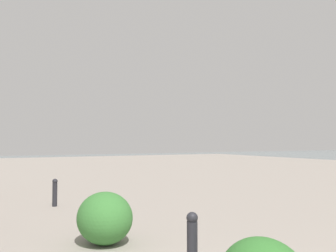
{
  "coord_description": "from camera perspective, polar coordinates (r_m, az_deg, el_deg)",
  "views": [
    {
      "loc": [
        -1.52,
        1.11,
        1.65
      ],
      "look_at": [
        9.1,
        -4.48,
        2.16
      ],
      "focal_mm": 37.58,
      "sensor_mm": 36.0,
      "label": 1
    }
  ],
  "objects": [
    {
      "name": "bollard_near",
      "position": [
        4.15,
        3.95,
        -19.28
      ],
      "size": [
        0.13,
        0.13,
        0.85
      ],
      "color": "#232328",
      "rests_on": "ground"
    },
    {
      "name": "bollard_mid",
      "position": [
        9.48,
        -17.88,
        -10.13
      ],
      "size": [
        0.13,
        0.13,
        0.7
      ],
      "color": "#232328",
      "rests_on": "ground"
    },
    {
      "name": "shrub_round",
      "position": [
        5.9,
        -10.21,
        -14.47
      ],
      "size": [
        0.98,
        0.88,
        0.83
      ],
      "color": "#387533",
      "rests_on": "ground"
    }
  ]
}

